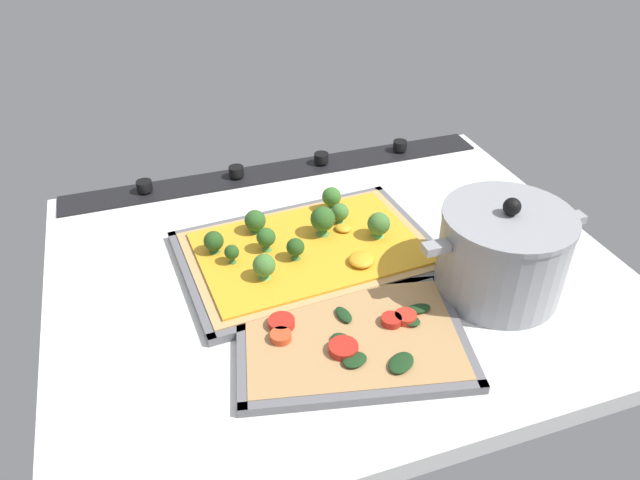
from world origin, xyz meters
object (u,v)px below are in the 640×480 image
(baking_tray_back, at_px, (351,340))
(cooking_pot, at_px, (502,253))
(baking_tray_front, at_px, (309,255))
(veggie_pizza_back, at_px, (352,336))
(broccoli_pizza, at_px, (308,245))

(baking_tray_back, relative_size, cooking_pot, 1.34)
(baking_tray_front, relative_size, baking_tray_back, 1.21)
(baking_tray_front, bearing_deg, baking_tray_back, 88.37)
(baking_tray_front, relative_size, cooking_pot, 1.62)
(veggie_pizza_back, relative_size, cooking_pot, 1.23)
(baking_tray_back, height_order, veggie_pizza_back, veggie_pizza_back)
(cooking_pot, bearing_deg, baking_tray_back, 7.96)
(baking_tray_front, relative_size, veggie_pizza_back, 1.32)
(baking_tray_front, relative_size, broccoli_pizza, 1.07)
(baking_tray_back, bearing_deg, broccoli_pizza, -91.77)
(baking_tray_front, bearing_deg, veggie_pizza_back, 88.34)
(baking_tray_front, xyz_separation_m, cooking_pot, (-0.23, 0.16, 0.06))
(broccoli_pizza, bearing_deg, cooking_pot, 144.00)
(veggie_pizza_back, bearing_deg, baking_tray_back, -109.94)
(baking_tray_front, xyz_separation_m, broccoli_pizza, (-0.00, -0.00, 0.01))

